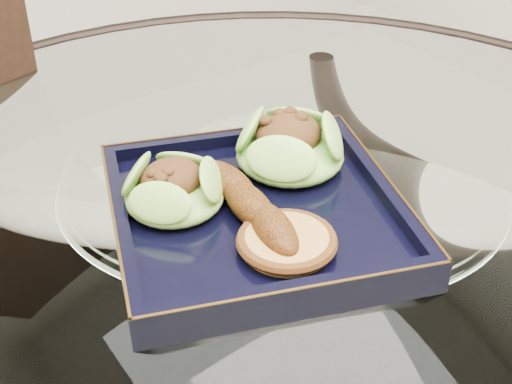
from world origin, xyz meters
TOP-DOWN VIEW (x-y plane):
  - dining_table at (-0.00, -0.00)m, footprint 1.13×1.13m
  - navy_plate at (-0.04, -0.01)m, footprint 0.35×0.35m
  - lettuce_wrap_left at (-0.10, 0.04)m, footprint 0.12×0.12m
  - lettuce_wrap_right at (0.04, 0.04)m, footprint 0.14×0.14m
  - roasted_plantain at (-0.05, -0.02)m, footprint 0.05×0.16m
  - crumb_patty at (-0.05, -0.08)m, footprint 0.09×0.09m

SIDE VIEW (x-z plane):
  - dining_table at x=0.00m, z-range 0.21..0.98m
  - navy_plate at x=-0.04m, z-range 0.76..0.78m
  - crumb_patty at x=-0.05m, z-range 0.78..0.80m
  - roasted_plantain at x=-0.05m, z-range 0.78..0.81m
  - lettuce_wrap_left at x=-0.10m, z-range 0.78..0.82m
  - lettuce_wrap_right at x=0.04m, z-range 0.78..0.82m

